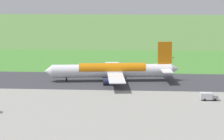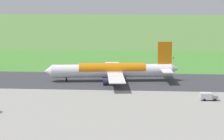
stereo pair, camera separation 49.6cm
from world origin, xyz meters
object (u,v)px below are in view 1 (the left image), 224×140
at_px(no_stopping_sign, 173,59).
at_px(traffic_cone_orange, 164,61).
at_px(airliner_main, 113,70).
at_px(service_truck_fuel, 208,96).

bearing_deg(no_stopping_sign, traffic_cone_orange, 11.22).
bearing_deg(airliner_main, service_truck_fuel, 139.68).
height_order(airliner_main, traffic_cone_orange, airliner_main).
xyz_separation_m(airliner_main, traffic_cone_orange, (-22.52, -47.45, -4.08)).
relative_size(service_truck_fuel, no_stopping_sign, 2.64).
bearing_deg(airliner_main, no_stopping_sign, -119.25).
height_order(airliner_main, no_stopping_sign, airliner_main).
relative_size(airliner_main, service_truck_fuel, 9.23).
height_order(service_truck_fuel, no_stopping_sign, service_truck_fuel).
bearing_deg(airliner_main, traffic_cone_orange, -115.39).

